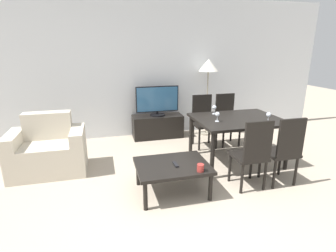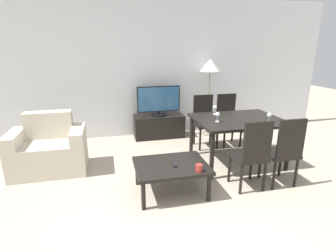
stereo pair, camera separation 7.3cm
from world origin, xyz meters
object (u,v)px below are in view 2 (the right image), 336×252
(wine_glass_center, at_px, (269,116))
(dining_chair_far_left, at_px, (204,119))
(dining_chair_far, at_px, (228,117))
(remote_primary, at_px, (174,164))
(tv_stand, at_px, (159,126))
(dining_chair_near_right, at_px, (284,149))
(armchair, at_px, (49,150))
(dining_chair_near, at_px, (252,153))
(tv, at_px, (159,101))
(dining_table, at_px, (238,123))
(cup_white_near, at_px, (199,168))
(wine_glass_left, at_px, (218,115))
(coffee_table, at_px, (171,167))
(floor_lamp, at_px, (210,69))
(wine_glass_right, at_px, (215,108))

(wine_glass_center, bearing_deg, dining_chair_far_left, 116.03)
(dining_chair_far, distance_m, remote_primary, 2.09)
(tv_stand, distance_m, wine_glass_center, 2.27)
(dining_chair_near_right, bearing_deg, dining_chair_far_left, 105.67)
(armchair, distance_m, dining_chair_near, 2.85)
(tv, bearing_deg, armchair, -148.98)
(armchair, xyz_separation_m, dining_table, (2.82, -0.35, 0.33))
(armchair, height_order, tv, tv)
(dining_chair_far, height_order, remote_primary, dining_chair_far)
(dining_table, bearing_deg, cup_white_near, -136.07)
(wine_glass_left, bearing_deg, coffee_table, -145.99)
(armchair, bearing_deg, dining_chair_near_right, -21.06)
(coffee_table, xyz_separation_m, floor_lamp, (1.31, 2.08, 1.02))
(tv_stand, bearing_deg, wine_glass_left, -70.27)
(dining_chair_near_right, relative_size, cup_white_near, 10.57)
(cup_white_near, bearing_deg, remote_primary, 135.11)
(tv_stand, xyz_separation_m, coffee_table, (-0.27, -2.14, 0.12))
(wine_glass_center, bearing_deg, dining_chair_near_right, -99.66)
(dining_chair_far, relative_size, wine_glass_center, 6.43)
(dining_table, relative_size, floor_lamp, 0.85)
(tv, xyz_separation_m, dining_chair_near, (0.72, -2.30, -0.24))
(armchair, distance_m, dining_chair_far, 3.09)
(armchair, xyz_separation_m, coffee_table, (1.59, -1.01, 0.03))
(dining_chair_near, bearing_deg, coffee_table, 170.59)
(wine_glass_right, bearing_deg, tv_stand, 121.82)
(dining_chair_far, distance_m, wine_glass_center, 1.17)
(cup_white_near, height_order, wine_glass_center, wine_glass_center)
(tv, distance_m, dining_chair_far_left, 1.00)
(dining_chair_far, height_order, wine_glass_left, dining_chair_far)
(tv_stand, bearing_deg, floor_lamp, -2.88)
(coffee_table, bearing_deg, dining_chair_near, -9.41)
(tv, relative_size, remote_primary, 5.68)
(dining_table, height_order, wine_glass_right, wine_glass_right)
(tv, height_order, wine_glass_left, tv)
(armchair, relative_size, wine_glass_center, 7.05)
(wine_glass_left, bearing_deg, floor_lamp, 72.82)
(tv_stand, distance_m, floor_lamp, 1.54)
(dining_chair_near, relative_size, cup_white_near, 10.57)
(armchair, distance_m, tv, 2.22)
(dining_chair_near, distance_m, cup_white_near, 0.74)
(wine_glass_center, relative_size, wine_glass_right, 1.00)
(dining_chair_far, height_order, floor_lamp, floor_lamp)
(dining_chair_near, height_order, remote_primary, dining_chair_near)
(floor_lamp, bearing_deg, dining_chair_near, -97.86)
(coffee_table, bearing_deg, dining_chair_far_left, 56.09)
(wine_glass_left, height_order, wine_glass_right, same)
(dining_chair_far, height_order, cup_white_near, dining_chair_far)
(tv_stand, bearing_deg, cup_white_near, -90.20)
(armchair, bearing_deg, wine_glass_left, -10.38)
(remote_primary, distance_m, wine_glass_right, 1.46)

